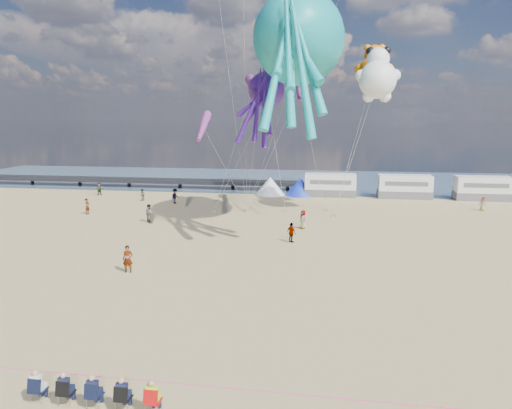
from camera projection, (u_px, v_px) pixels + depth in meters
name	position (u px, v px, depth m)	size (l,w,h in m)	color
ground	(212.00, 327.00, 22.64)	(120.00, 120.00, 0.00)	tan
water	(293.00, 180.00, 76.03)	(120.00, 120.00, 0.00)	#3D5A75
pier	(104.00, 180.00, 69.36)	(60.00, 3.00, 0.50)	black
motorhome_0	(330.00, 185.00, 60.29)	(6.60, 2.50, 3.00)	silver
motorhome_1	(405.00, 187.00, 58.87)	(6.60, 2.50, 3.00)	silver
motorhome_2	(483.00, 188.00, 57.45)	(6.60, 2.50, 3.00)	silver
tent_white	(270.00, 186.00, 61.55)	(4.00, 4.00, 2.40)	white
tent_blue	(300.00, 187.00, 60.95)	(4.00, 4.00, 2.40)	#1933CC
spectator_row	(95.00, 390.00, 16.32)	(6.10, 0.90, 1.30)	black
rope_line	(180.00, 384.00, 17.78)	(0.03, 0.03, 34.00)	#F2338C
standing_person	(128.00, 259.00, 30.51)	(0.68, 0.44, 1.85)	tan
beachgoer_0	(303.00, 219.00, 42.59)	(0.65, 0.43, 1.78)	#7F6659
beachgoer_1	(142.00, 195.00, 56.80)	(0.73, 0.48, 1.50)	#7F6659
beachgoer_2	(175.00, 196.00, 55.17)	(0.89, 0.69, 1.83)	#7F6659
beachgoer_3	(291.00, 233.00, 37.91)	(1.08, 0.62, 1.67)	#7F6659
beachgoer_4	(99.00, 189.00, 61.08)	(1.00, 0.42, 1.71)	#7F6659
beachgoer_5	(87.00, 206.00, 49.02)	(1.60, 0.51, 1.73)	#7F6659
beachgoer_6	(483.00, 204.00, 50.92)	(0.56, 0.36, 1.52)	#7F6659
beachgoer_7	(149.00, 213.00, 45.37)	(0.88, 0.57, 1.80)	#7F6659
sandbag_a	(214.00, 211.00, 50.54)	(0.50, 0.35, 0.22)	gray
sandbag_b	(285.00, 211.00, 50.40)	(0.50, 0.35, 0.22)	gray
sandbag_c	(334.00, 216.00, 47.78)	(0.50, 0.35, 0.22)	gray
sandbag_d	(325.00, 210.00, 50.82)	(0.50, 0.35, 0.22)	gray
sandbag_e	(247.00, 210.00, 50.94)	(0.50, 0.35, 0.22)	gray
kite_octopus_teal	(299.00, 39.00, 39.63)	(5.45, 12.71, 14.52)	teal
kite_octopus_purple	(267.00, 90.00, 47.04)	(3.71, 8.65, 9.88)	#481888
kite_panda	(378.00, 80.00, 44.25)	(4.45, 4.19, 6.28)	white
kite_teddy_orange	(374.00, 73.00, 47.16)	(4.11, 3.87, 5.80)	orange
windsock_left	(253.00, 88.00, 46.30)	(1.10, 6.50, 6.50)	red
windsock_mid	(300.00, 91.00, 48.23)	(1.00, 5.45, 5.45)	red
windsock_right	(203.00, 127.00, 39.67)	(0.90, 4.43, 4.43)	red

